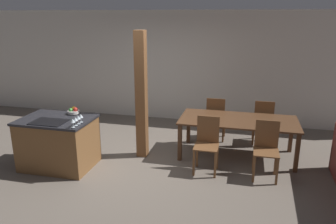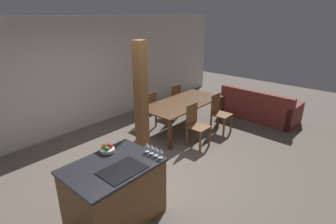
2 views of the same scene
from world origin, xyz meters
name	(u,v)px [view 2 (image 2 of 2)]	position (x,y,z in m)	size (l,w,h in m)	color
ground_plane	(155,171)	(0.00, 0.00, 0.00)	(16.00, 16.00, 0.00)	#665B51
wall_back	(68,77)	(0.00, 2.78, 1.35)	(11.20, 0.08, 2.70)	silver
kitchen_island	(115,192)	(-1.22, -0.42, 0.45)	(1.22, 0.90, 0.89)	brown
fruit_bowl	(107,149)	(-1.06, -0.10, 0.94)	(0.21, 0.21, 0.12)	silver
wine_glass_near	(160,151)	(-0.69, -0.79, 1.00)	(0.07, 0.07, 0.14)	silver
wine_glass_middle	(156,149)	(-0.69, -0.70, 1.00)	(0.07, 0.07, 0.14)	silver
wine_glass_far	(151,147)	(-0.69, -0.62, 1.00)	(0.07, 0.07, 0.14)	silver
wine_glass_end	(147,145)	(-0.69, -0.53, 1.00)	(0.07, 0.07, 0.14)	silver
dining_table	(183,105)	(1.80, 0.77, 0.65)	(2.15, 1.02, 0.73)	#51331E
dining_chair_near_left	(196,124)	(1.32, 0.03, 0.50)	(0.40, 0.40, 0.94)	brown
dining_chair_near_right	(219,112)	(2.29, 0.03, 0.50)	(0.40, 0.40, 0.94)	brown
dining_chair_far_left	(148,109)	(1.32, 1.50, 0.50)	(0.40, 0.40, 0.94)	brown
dining_chair_far_right	(173,100)	(2.29, 1.50, 0.50)	(0.40, 0.40, 0.94)	brown
couch	(259,109)	(3.78, -0.36, 0.28)	(0.94, 2.02, 0.84)	maroon
timber_post	(141,107)	(0.06, 0.37, 1.17)	(0.19, 0.19, 2.34)	brown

